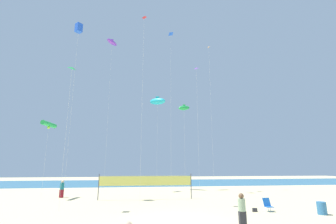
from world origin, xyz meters
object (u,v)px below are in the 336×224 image
Objects in this scene: beachgoer_teal_shirt at (62,188)px; kite_violet_inflatable at (112,43)px; trash_barrel at (322,208)px; beach_handbag at (255,210)px; kite_blue_diamond at (170,37)px; kite_violet_diamond at (196,71)px; kite_green_diamond at (72,70)px; volleyball_net at (146,182)px; kite_red_diamond at (144,29)px; folding_beach_chair at (268,204)px; kite_green_inflatable at (184,108)px; kite_cyan_inflatable at (158,101)px; kite_green_tube at (49,124)px; beachgoer_sage_shirt at (242,209)px; kite_blue_box at (79,28)px; kite_orange_diamond at (209,57)px.

kite_violet_inflatable is (3.49, 5.92, 19.77)m from beachgoer_teal_shirt.
trash_barrel is 2.58× the size of beach_handbag.
kite_blue_diamond is (-3.98, 13.34, 20.69)m from beach_handbag.
kite_violet_diamond reaches higher than beachgoer_teal_shirt.
volleyball_net is at bearing 39.93° from kite_green_diamond.
kite_red_diamond is at bearing 154.82° from beach_handbag.
folding_beach_chair is 0.07× the size of kite_green_inflatable.
beach_handbag is at bearing -159.18° from folding_beach_chair.
beachgoer_teal_shirt is 18.82m from kite_green_inflatable.
volleyball_net is 0.82× the size of kite_green_diamond.
kite_cyan_inflatable reaches higher than folding_beach_chair.
kite_cyan_inflatable is at bearing 11.27° from kite_violet_inflatable.
kite_blue_diamond is at bearing 15.84° from kite_green_tube.
kite_green_inflatable is (-1.54, 16.49, 11.26)m from beach_handbag.
beachgoer_sage_shirt is at bearing -67.61° from volleyball_net.
kite_violet_diamond is 1.53× the size of kite_green_diamond.
kite_blue_box reaches higher than beachgoer_teal_shirt.
kite_violet_inflatable is 13.71m from kite_red_diamond.
folding_beach_chair is at bearing -49.89° from kite_violet_inflatable.
kite_red_diamond is at bearing 13.41° from beachgoer_teal_shirt.
beachgoer_teal_shirt is at bearing 13.09° from kite_green_tube.
kite_cyan_inflatable reaches higher than kite_green_tube.
volleyball_net is at bearing 153.41° from beachgoer_sage_shirt.
kite_cyan_inflatable is (-2.71, 21.10, 11.54)m from beachgoer_sage_shirt.
kite_cyan_inflatable is at bearing 109.79° from kite_blue_diamond.
kite_green_inflatable is (1.12, 20.39, 10.48)m from beachgoer_sage_shirt.
kite_green_diamond is (2.07, -7.87, 9.76)m from beachgoer_teal_shirt.
trash_barrel is at bearing -24.00° from kite_red_diamond.
kite_green_inflatable is at bearing 63.24° from kite_red_diamond.
kite_orange_diamond is at bearing 41.47° from kite_green_diamond.
trash_barrel is 4.24m from beach_handbag.
kite_violet_inflatable reaches higher than beach_handbag.
kite_red_diamond reaches higher than beachgoer_teal_shirt.
kite_blue_diamond is at bearing -155.43° from kite_orange_diamond.
trash_barrel is at bearing -75.34° from kite_violet_diamond.
kite_blue_box is at bearing 152.60° from trash_barrel.
kite_violet_diamond is (-0.18, 14.17, 16.14)m from beach_handbag.
kite_green_diamond is (-11.00, 5.94, 9.79)m from beachgoer_sage_shirt.
beachgoer_sage_shirt is 24.47m from kite_blue_box.
kite_green_inflatable is at bearing 76.75° from beachgoer_teal_shirt.
kite_blue_box is (-15.07, 8.30, 17.98)m from beach_handbag.
kite_blue_box reaches higher than kite_green_inflatable.
kite_violet_inflatable reaches higher than kite_green_diamond.
kite_blue_diamond is at bearing 49.40° from kite_green_diamond.
kite_green_inflatable is 0.69× the size of kite_red_diamond.
kite_blue_box is (-19.01, 9.85, 17.71)m from trash_barrel.
kite_violet_diamond reaches higher than volleyball_net.
kite_violet_inflatable is (-14.67, -0.43, 1.05)m from kite_orange_diamond.
kite_orange_diamond is (9.73, 8.90, 18.00)m from volleyball_net.
folding_beach_chair is 0.08× the size of kite_green_diamond.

